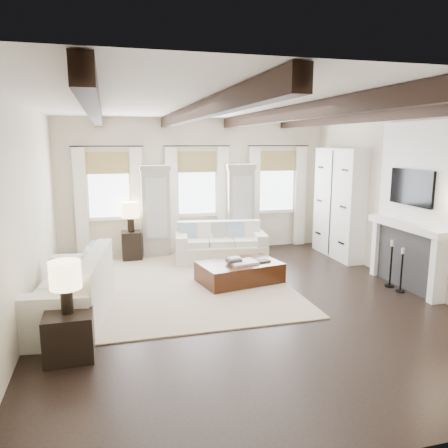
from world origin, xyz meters
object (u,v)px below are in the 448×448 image
object	(u,v)px
sofa_left	(74,292)
side_table_back	(132,246)
ottoman	(239,272)
side_table_front	(69,335)
sofa_back	(221,245)

from	to	relation	value
sofa_left	side_table_back	size ratio (longest dim) A/B	3.71
sofa_left	ottoman	world-z (taller)	sofa_left
sofa_left	side_table_front	bearing A→B (deg)	-89.36
side_table_back	sofa_left	bearing A→B (deg)	-107.83
sofa_back	sofa_left	xyz separation A→B (m)	(-2.96, -2.62, 0.06)
sofa_left	side_table_front	distance (m)	1.29
sofa_back	sofa_left	world-z (taller)	sofa_left
side_table_front	side_table_back	xyz separation A→B (m)	(1.01, 4.48, 0.03)
side_table_front	side_table_back	distance (m)	4.59
sofa_left	sofa_back	bearing A→B (deg)	41.46
side_table_front	side_table_back	size ratio (longest dim) A/B	0.90
ottoman	side_table_back	xyz separation A→B (m)	(-1.88, 2.21, 0.13)
side_table_front	sofa_back	bearing A→B (deg)	52.91
sofa_back	side_table_front	bearing A→B (deg)	-127.09
side_table_front	ottoman	bearing A→B (deg)	38.07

